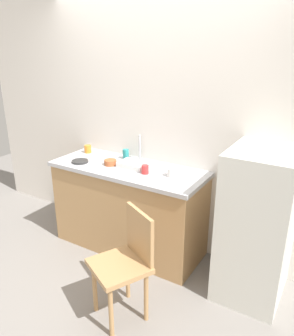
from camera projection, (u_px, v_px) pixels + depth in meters
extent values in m
plane|color=gray|center=(104.00, 285.00, 3.02)|extent=(8.00, 8.00, 0.00)
cube|color=white|center=(160.00, 121.00, 3.36)|extent=(4.80, 0.10, 2.64)
cube|color=tan|center=(129.00, 209.00, 3.47)|extent=(1.54, 0.60, 0.87)
cube|color=#B7B7BC|center=(128.00, 169.00, 3.31)|extent=(1.58, 0.64, 0.04)
cylinder|color=#B7B7BC|center=(140.00, 147.00, 3.47)|extent=(0.02, 0.02, 0.26)
cube|color=silver|center=(257.00, 225.00, 2.75)|extent=(0.53, 0.64, 1.30)
cylinder|color=tan|center=(95.00, 288.00, 2.66)|extent=(0.04, 0.04, 0.45)
cylinder|color=tan|center=(111.00, 312.00, 2.42)|extent=(0.04, 0.04, 0.45)
cylinder|color=tan|center=(128.00, 275.00, 2.81)|extent=(0.04, 0.04, 0.45)
cylinder|color=tan|center=(146.00, 297.00, 2.57)|extent=(0.04, 0.04, 0.45)
cube|color=tan|center=(119.00, 266.00, 2.53)|extent=(0.54, 0.54, 0.04)
cube|color=tan|center=(140.00, 234.00, 2.54)|extent=(0.33, 0.19, 0.40)
cube|color=white|center=(133.00, 164.00, 3.29)|extent=(0.28, 0.20, 0.05)
cylinder|color=#B25B33|center=(110.00, 162.00, 3.34)|extent=(0.12, 0.12, 0.05)
cylinder|color=#2D2D2D|center=(80.00, 161.00, 3.42)|extent=(0.17, 0.17, 0.02)
cylinder|color=white|center=(171.00, 172.00, 3.05)|extent=(0.07, 0.07, 0.08)
cylinder|color=red|center=(145.00, 169.00, 3.11)|extent=(0.07, 0.07, 0.08)
cylinder|color=teal|center=(126.00, 154.00, 3.51)|extent=(0.06, 0.06, 0.10)
cylinder|color=orange|center=(88.00, 149.00, 3.71)|extent=(0.08, 0.08, 0.09)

